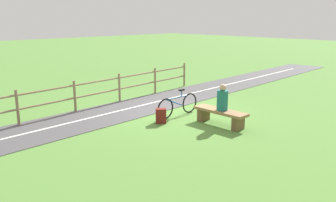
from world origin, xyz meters
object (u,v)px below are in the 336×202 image
object	(u,v)px
bench	(220,114)
bicycle	(178,105)
person_seated	(222,99)
backpack	(161,116)

from	to	relation	value
bench	bicycle	xyz separation A→B (m)	(1.51, 0.19, 0.04)
person_seated	backpack	bearing A→B (deg)	38.16
bicycle	person_seated	bearing A→B (deg)	97.18
person_seated	bicycle	distance (m)	1.63
bicycle	backpack	size ratio (longest dim) A/B	3.98
backpack	person_seated	bearing A→B (deg)	-141.87
bench	person_seated	bearing A→B (deg)	180.00
bench	bicycle	bearing A→B (deg)	7.37
backpack	bench	bearing A→B (deg)	-140.71
person_seated	bicycle	size ratio (longest dim) A/B	0.44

